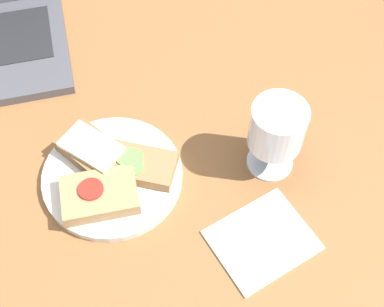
% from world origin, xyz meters
% --- Properties ---
extents(wooden_table, '(1.40, 1.40, 0.03)m').
position_xyz_m(wooden_table, '(0.00, 0.00, 0.01)').
color(wooden_table, brown).
rests_on(wooden_table, ground).
extents(plate, '(0.22, 0.22, 0.01)m').
position_xyz_m(plate, '(-0.04, -0.06, 0.04)').
color(plate, silver).
rests_on(plate, wooden_table).
extents(sandwich_with_cheese, '(0.12, 0.13, 0.03)m').
position_xyz_m(sandwich_with_cheese, '(-0.07, -0.02, 0.06)').
color(sandwich_with_cheese, brown).
rests_on(sandwich_with_cheese, plate).
extents(sandwich_with_tomato, '(0.12, 0.08, 0.03)m').
position_xyz_m(sandwich_with_tomato, '(-0.07, -0.10, 0.06)').
color(sandwich_with_tomato, '#A88456').
rests_on(sandwich_with_tomato, plate).
extents(sandwich_with_cucumber, '(0.13, 0.11, 0.03)m').
position_xyz_m(sandwich_with_cucumber, '(0.00, -0.06, 0.06)').
color(sandwich_with_cucumber, '#937047').
rests_on(sandwich_with_cucumber, plate).
extents(wine_glass, '(0.08, 0.08, 0.14)m').
position_xyz_m(wine_glass, '(0.21, -0.09, 0.12)').
color(wine_glass, white).
rests_on(wine_glass, wooden_table).
extents(napkin, '(0.17, 0.16, 0.00)m').
position_xyz_m(napkin, '(0.16, -0.22, 0.03)').
color(napkin, white).
rests_on(napkin, wooden_table).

